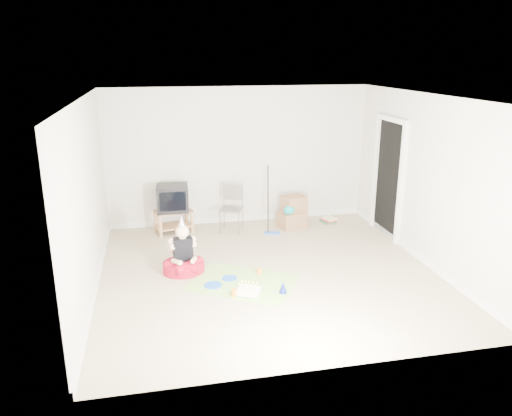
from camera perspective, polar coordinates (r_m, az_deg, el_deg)
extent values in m
plane|color=tan|center=(7.61, 1.36, -7.32)|extent=(5.00, 5.00, 0.00)
cube|color=black|center=(9.18, 14.94, 3.15)|extent=(0.02, 0.90, 2.05)
cube|color=#A5754A|center=(9.27, -9.43, -0.40)|extent=(0.73, 0.55, 0.03)
cube|color=#A5754A|center=(9.35, -9.35, -2.01)|extent=(0.73, 0.55, 0.03)
cube|color=#A5754A|center=(9.10, -10.87, -2.08)|extent=(0.06, 0.06, 0.41)
cube|color=#A5754A|center=(9.25, -7.29, -1.58)|extent=(0.06, 0.06, 0.41)
cube|color=#A5754A|center=(9.42, -11.42, -1.44)|extent=(0.06, 0.06, 0.41)
cube|color=#A5754A|center=(9.57, -7.95, -0.97)|extent=(0.06, 0.06, 0.41)
cube|color=black|center=(9.20, -9.51, 1.14)|extent=(0.59, 0.49, 0.49)
cube|color=gray|center=(9.19, -2.85, -0.13)|extent=(0.51, 0.50, 0.03)
cylinder|color=gray|center=(9.23, -3.94, 0.02)|extent=(0.02, 0.02, 0.88)
cylinder|color=gray|center=(9.15, -1.76, -0.11)|extent=(0.02, 0.02, 0.88)
cube|color=#966B48|center=(9.47, 4.12, -1.34)|extent=(0.56, 0.48, 0.31)
cube|color=#966B48|center=(9.43, 4.33, 0.51)|extent=(0.50, 0.44, 0.30)
ellipsoid|color=#0C8D8A|center=(9.24, 3.79, -0.25)|extent=(0.21, 0.15, 0.17)
cube|color=blue|center=(9.17, 1.85, -2.88)|extent=(0.32, 0.16, 0.03)
cylinder|color=black|center=(8.98, 1.88, 0.76)|extent=(0.10, 0.40, 1.19)
cube|color=#226638|center=(9.90, 8.26, -1.51)|extent=(0.26, 0.32, 0.03)
cube|color=#AD252E|center=(9.89, 8.27, -1.34)|extent=(0.27, 0.32, 0.03)
cube|color=#F1E8AA|center=(9.88, 8.28, -1.17)|extent=(0.28, 0.32, 0.03)
cylinder|color=#B21027|center=(7.65, -8.26, -6.66)|extent=(0.69, 0.69, 0.17)
cube|color=black|center=(7.55, -8.34, -4.76)|extent=(0.30, 0.19, 0.38)
sphere|color=beige|center=(7.45, -8.44, -2.70)|extent=(0.22, 0.22, 0.20)
cone|color=silver|center=(7.39, -8.50, -1.42)|extent=(0.10, 0.10, 0.15)
cube|color=#DC2E77|center=(7.28, -1.47, -8.50)|extent=(1.79, 1.65, 0.01)
cube|color=white|center=(6.93, -0.87, -9.48)|extent=(0.38, 0.35, 0.08)
cube|color=#3FB066|center=(6.94, -0.87, -9.74)|extent=(0.38, 0.35, 0.01)
cylinder|color=beige|center=(6.88, -1.85, -9.02)|extent=(0.01, 0.01, 0.07)
cylinder|color=beige|center=(6.87, -1.42, -9.07)|extent=(0.01, 0.01, 0.07)
cylinder|color=beige|center=(6.85, -0.98, -9.12)|extent=(0.01, 0.01, 0.07)
cylinder|color=beige|center=(6.84, -0.54, -9.16)|extent=(0.01, 0.01, 0.07)
cylinder|color=beige|center=(6.83, -0.11, -9.21)|extent=(0.01, 0.01, 0.07)
cylinder|color=beige|center=(6.96, -1.63, -8.67)|extent=(0.01, 0.01, 0.07)
cylinder|color=beige|center=(6.95, -1.20, -8.72)|extent=(0.01, 0.01, 0.07)
cylinder|color=beige|center=(6.94, -0.77, -8.77)|extent=(0.01, 0.01, 0.07)
cylinder|color=beige|center=(6.93, -0.34, -8.82)|extent=(0.01, 0.01, 0.07)
cylinder|color=beige|center=(6.91, 0.10, -8.87)|extent=(0.01, 0.01, 0.07)
cylinder|color=blue|center=(7.39, -3.04, -8.01)|extent=(0.31, 0.31, 0.01)
cylinder|color=blue|center=(7.20, -4.92, -8.77)|extent=(0.33, 0.33, 0.01)
cylinder|color=orange|center=(7.52, 0.39, -7.23)|extent=(0.09, 0.09, 0.08)
cylinder|color=orange|center=(6.88, -2.50, -9.65)|extent=(0.10, 0.10, 0.09)
cone|color=#16239D|center=(6.95, 3.11, -9.04)|extent=(0.13, 0.13, 0.16)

